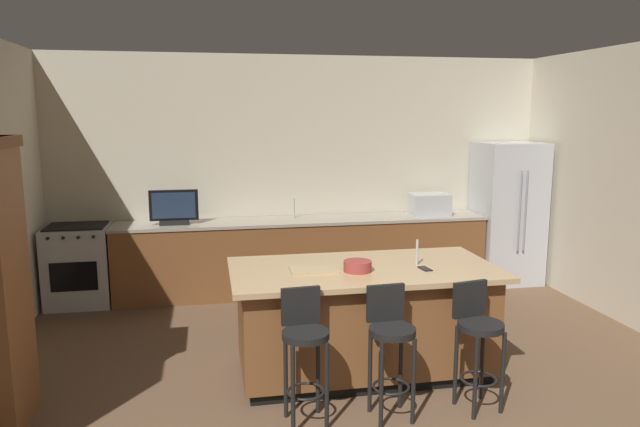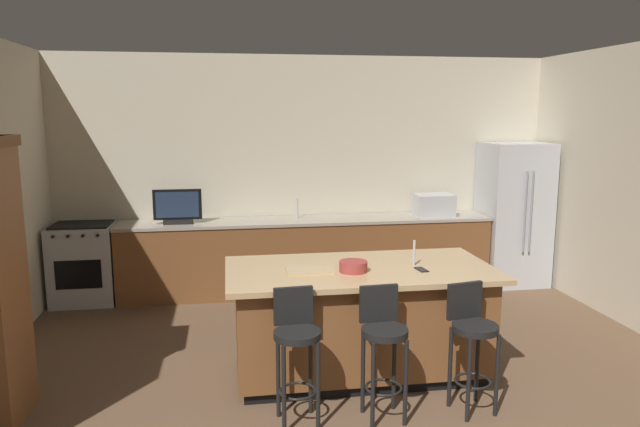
# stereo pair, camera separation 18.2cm
# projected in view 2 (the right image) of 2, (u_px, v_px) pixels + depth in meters

# --- Properties ---
(wall_back) EXTENTS (6.75, 0.12, 2.93)m
(wall_back) POSITION_uv_depth(u_px,v_px,m) (306.00, 172.00, 7.54)
(wall_back) COLOR beige
(wall_back) RESTS_ON ground_plane
(counter_back) EXTENTS (4.59, 0.62, 0.93)m
(counter_back) POSITION_uv_depth(u_px,v_px,m) (308.00, 255.00, 7.34)
(counter_back) COLOR brown
(counter_back) RESTS_ON ground_plane
(kitchen_island) EXTENTS (2.26, 1.14, 0.94)m
(kitchen_island) POSITION_uv_depth(u_px,v_px,m) (359.00, 319.00, 5.04)
(kitchen_island) COLOR black
(kitchen_island) RESTS_ON ground_plane
(refrigerator) EXTENTS (0.80, 0.73, 1.85)m
(refrigerator) POSITION_uv_depth(u_px,v_px,m) (513.00, 214.00, 7.64)
(refrigerator) COLOR #B7BABF
(refrigerator) RESTS_ON ground_plane
(range_oven) EXTENTS (0.72, 0.63, 0.95)m
(range_oven) POSITION_uv_depth(u_px,v_px,m) (84.00, 263.00, 6.93)
(range_oven) COLOR #B7BABF
(range_oven) RESTS_ON ground_plane
(microwave) EXTENTS (0.48, 0.36, 0.27)m
(microwave) POSITION_uv_depth(u_px,v_px,m) (434.00, 205.00, 7.49)
(microwave) COLOR #B7BABF
(microwave) RESTS_ON counter_back
(tv_monitor) EXTENTS (0.56, 0.16, 0.41)m
(tv_monitor) POSITION_uv_depth(u_px,v_px,m) (178.00, 208.00, 6.94)
(tv_monitor) COLOR black
(tv_monitor) RESTS_ON counter_back
(sink_faucet_back) EXTENTS (0.02, 0.02, 0.24)m
(sink_faucet_back) POSITION_uv_depth(u_px,v_px,m) (297.00, 208.00, 7.32)
(sink_faucet_back) COLOR #B2B2B7
(sink_faucet_back) RESTS_ON counter_back
(sink_faucet_island) EXTENTS (0.02, 0.02, 0.22)m
(sink_faucet_island) POSITION_uv_depth(u_px,v_px,m) (414.00, 253.00, 5.02)
(sink_faucet_island) COLOR #B2B2B7
(sink_faucet_island) RESTS_ON kitchen_island
(bar_stool_left) EXTENTS (0.34, 0.35, 0.98)m
(bar_stool_left) POSITION_uv_depth(u_px,v_px,m) (297.00, 344.00, 4.21)
(bar_stool_left) COLOR black
(bar_stool_left) RESTS_ON ground_plane
(bar_stool_center) EXTENTS (0.34, 0.35, 0.98)m
(bar_stool_center) POSITION_uv_depth(u_px,v_px,m) (383.00, 341.00, 4.27)
(bar_stool_center) COLOR black
(bar_stool_center) RESTS_ON ground_plane
(bar_stool_right) EXTENTS (0.34, 0.36, 0.97)m
(bar_stool_right) POSITION_uv_depth(u_px,v_px,m) (472.00, 337.00, 4.38)
(bar_stool_right) COLOR black
(bar_stool_right) RESTS_ON ground_plane
(fruit_bowl) EXTENTS (0.23, 0.23, 0.09)m
(fruit_bowl) POSITION_uv_depth(u_px,v_px,m) (354.00, 266.00, 4.83)
(fruit_bowl) COLOR #993833
(fruit_bowl) RESTS_ON kitchen_island
(cell_phone) EXTENTS (0.09, 0.16, 0.01)m
(cell_phone) POSITION_uv_depth(u_px,v_px,m) (421.00, 269.00, 4.88)
(cell_phone) COLOR black
(cell_phone) RESTS_ON kitchen_island
(tv_remote) EXTENTS (0.15, 0.15, 0.02)m
(tv_remote) POSITION_uv_depth(u_px,v_px,m) (348.00, 262.00, 5.09)
(tv_remote) COLOR black
(tv_remote) RESTS_ON kitchen_island
(cutting_board) EXTENTS (0.39, 0.27, 0.02)m
(cutting_board) POSITION_uv_depth(u_px,v_px,m) (309.00, 270.00, 4.86)
(cutting_board) COLOR tan
(cutting_board) RESTS_ON kitchen_island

